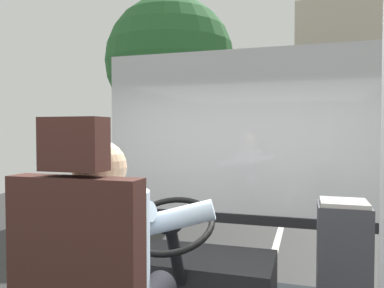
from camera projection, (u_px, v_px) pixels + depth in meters
ground at (286, 208)px, 10.12m from camera, size 18.00×44.00×0.06m
bus_driver at (107, 265)px, 1.47m from camera, size 0.78×0.59×0.78m
steering_console at (193, 281)px, 2.60m from camera, size 1.10×0.99×0.85m
windshield_panel at (244, 156)px, 3.19m from camera, size 2.50×0.08×1.48m
street_tree at (170, 63)px, 9.99m from camera, size 3.39×3.39×5.57m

